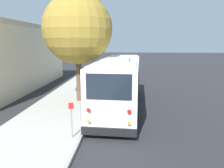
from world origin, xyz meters
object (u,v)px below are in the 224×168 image
Objects in this scene: shuttle_bus at (120,81)px; parked_sedan_black at (120,66)px; parked_sedan_navy at (118,72)px; street_tree at (78,24)px; sign_post_far at (81,112)px; sign_post_near at (71,120)px.

shuttle_bus is 20.37m from parked_sedan_black.
parked_sedan_black reaches higher than parked_sedan_navy.
parked_sedan_black is 19.87m from street_tree.
sign_post_far is at bearing -167.36° from street_tree.
shuttle_bus reaches higher than parked_sedan_black.
parked_sedan_navy is 16.49m from sign_post_far.
shuttle_bus is 4.86m from street_tree.
street_tree is (-19.11, 2.43, 4.89)m from parked_sedan_black.
sign_post_near reaches higher than sign_post_far.
shuttle_bus reaches higher than sign_post_near.
parked_sedan_black is at bearing -3.23° from sign_post_near.
parked_sedan_navy is 2.75× the size of sign_post_near.
shuttle_bus is 13.30m from parked_sedan_navy.
sign_post_near is at bearing 179.64° from parked_sedan_navy.
shuttle_bus reaches higher than sign_post_far.
parked_sedan_navy is 4.17× the size of sign_post_far.
shuttle_bus is 3.91m from sign_post_far.
parked_sedan_navy reaches higher than sign_post_far.
sign_post_near is at bearing 162.86° from shuttle_bus.
sign_post_far is at bearing 0.00° from sign_post_near.
shuttle_bus is at bearing -176.95° from parked_sedan_black.
sign_post_far is (-16.43, 1.37, 0.08)m from parked_sedan_navy.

